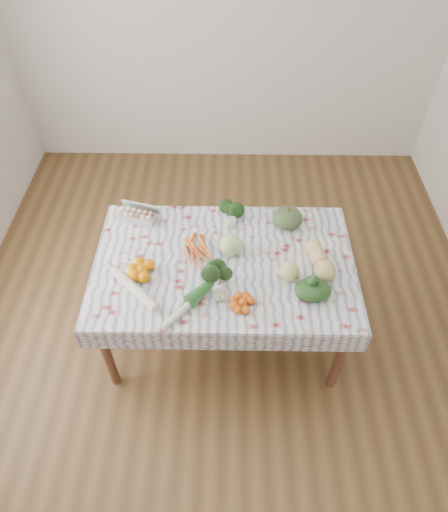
{
  "coord_description": "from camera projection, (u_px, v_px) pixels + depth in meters",
  "views": [
    {
      "loc": [
        0.03,
        -1.92,
        2.93
      ],
      "look_at": [
        0.0,
        0.0,
        0.82
      ],
      "focal_mm": 32.0,
      "sensor_mm": 36.0,
      "label": 1
    }
  ],
  "objects": [
    {
      "name": "carrot_bunch",
      "position": [
        198.0,
        250.0,
        2.93
      ],
      "size": [
        0.27,
        0.26,
        0.04
      ],
      "primitive_type": "cube",
      "rotation": [
        0.0,
        0.0,
        0.25
      ],
      "color": "orange",
      "rests_on": "tablecloth"
    },
    {
      "name": "leek",
      "position": [
        188.0,
        306.0,
        2.64
      ],
      "size": [
        0.29,
        0.33,
        0.04
      ],
      "primitive_type": "cylinder",
      "rotation": [
        1.57,
        0.0,
        -0.7
      ],
      "color": "silver",
      "rests_on": "tablecloth"
    },
    {
      "name": "broccoli",
      "position": [
        219.0,
        281.0,
        2.72
      ],
      "size": [
        0.17,
        0.17,
        0.11
      ],
      "primitive_type": "ellipsoid",
      "rotation": [
        0.0,
        0.0,
        0.09
      ],
      "color": "#24461C",
      "rests_on": "tablecloth"
    },
    {
      "name": "daikon",
      "position": [
        134.0,
        288.0,
        2.71
      ],
      "size": [
        0.35,
        0.34,
        0.06
      ],
      "primitive_type": "cylinder",
      "rotation": [
        1.57,
        0.0,
        0.8
      ],
      "color": "silver",
      "rests_on": "tablecloth"
    },
    {
      "name": "ground",
      "position": [
        224.0,
        329.0,
        3.46
      ],
      "size": [
        4.5,
        4.5,
        0.0
      ],
      "primitive_type": "plane",
      "color": "#55391D",
      "rests_on": "ground"
    },
    {
      "name": "grapefruit",
      "position": [
        289.0,
        272.0,
        2.76
      ],
      "size": [
        0.16,
        0.16,
        0.13
      ],
      "primitive_type": "sphere",
      "rotation": [
        0.0,
        0.0,
        0.32
      ],
      "color": "#DDCE76",
      "rests_on": "tablecloth"
    },
    {
      "name": "tablecloth",
      "position": [
        224.0,
        263.0,
        2.9
      ],
      "size": [
        1.66,
        1.06,
        0.01
      ],
      "primitive_type": "cube",
      "color": "silver",
      "rests_on": "dining_table"
    },
    {
      "name": "wall_back",
      "position": [
        228.0,
        18.0,
        3.93
      ],
      "size": [
        4.0,
        0.04,
        2.8
      ],
      "primitive_type": "cube",
      "color": "silver",
      "rests_on": "ground"
    },
    {
      "name": "cabbage",
      "position": [
        231.0,
        245.0,
        2.89
      ],
      "size": [
        0.19,
        0.19,
        0.15
      ],
      "primitive_type": "sphere",
      "rotation": [
        0.0,
        0.0,
        -0.34
      ],
      "color": "#B5CE86",
      "rests_on": "tablecloth"
    },
    {
      "name": "egg_carton",
      "position": [
        136.0,
        216.0,
        3.13
      ],
      "size": [
        0.29,
        0.18,
        0.07
      ],
      "primitive_type": "cube",
      "rotation": [
        0.0,
        0.0,
        -0.27
      ],
      "color": "#B7B7B2",
      "rests_on": "tablecloth"
    },
    {
      "name": "mandarin_cluster",
      "position": [
        242.0,
        302.0,
        2.64
      ],
      "size": [
        0.24,
        0.24,
        0.06
      ],
      "primitive_type": "cube",
      "rotation": [
        0.0,
        0.0,
        -0.43
      ],
      "color": "#D65912",
      "rests_on": "tablecloth"
    },
    {
      "name": "spinach_bag",
      "position": [
        313.0,
        290.0,
        2.68
      ],
      "size": [
        0.26,
        0.23,
        0.1
      ],
      "primitive_type": "ellipsoid",
      "rotation": [
        0.0,
        0.0,
        0.31
      ],
      "color": "#193815",
      "rests_on": "tablecloth"
    },
    {
      "name": "kale_bunch",
      "position": [
        233.0,
        212.0,
        3.11
      ],
      "size": [
        0.16,
        0.15,
        0.14
      ],
      "primitive_type": "ellipsoid",
      "rotation": [
        0.0,
        0.0,
        -0.05
      ],
      "color": "#173710",
      "rests_on": "tablecloth"
    },
    {
      "name": "kabocha_squash",
      "position": [
        288.0,
        218.0,
        3.07
      ],
      "size": [
        0.24,
        0.24,
        0.13
      ],
      "primitive_type": "ellipsoid",
      "rotation": [
        0.0,
        0.0,
        0.19
      ],
      "color": "#3F582F",
      "rests_on": "tablecloth"
    },
    {
      "name": "orange_cluster",
      "position": [
        142.0,
        270.0,
        2.8
      ],
      "size": [
        0.27,
        0.27,
        0.08
      ],
      "primitive_type": "cube",
      "rotation": [
        0.0,
        0.0,
        -0.19
      ],
      "color": "orange",
      "rests_on": "tablecloth"
    },
    {
      "name": "butternut_squash",
      "position": [
        321.0,
        260.0,
        2.81
      ],
      "size": [
        0.19,
        0.32,
        0.14
      ],
      "primitive_type": "ellipsoid",
      "rotation": [
        0.0,
        0.0,
        0.2
      ],
      "color": "#D5B76E",
      "rests_on": "tablecloth"
    },
    {
      "name": "dining_table",
      "position": [
        224.0,
        271.0,
        2.95
      ],
      "size": [
        1.6,
        1.0,
        0.75
      ],
      "color": "brown",
      "rests_on": "ground"
    }
  ]
}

